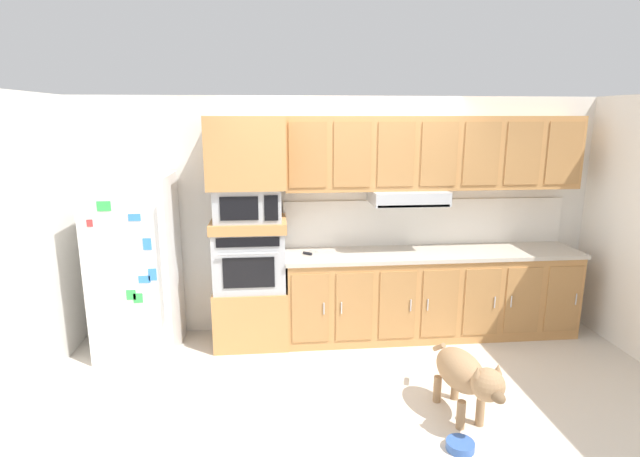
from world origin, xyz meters
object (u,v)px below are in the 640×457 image
built_in_oven (250,258)px  dog_food_bowl (460,445)px  dog (466,375)px  refrigerator (136,265)px  screwdriver (308,253)px  microwave (248,203)px

built_in_oven → dog_food_bowl: 2.57m
dog → dog_food_bowl: 0.51m
refrigerator → screwdriver: bearing=2.5°
dog → dog_food_bowl: dog is taller
refrigerator → dog_food_bowl: refrigerator is taller
built_in_oven → dog: bearing=-42.5°
built_in_oven → dog_food_bowl: size_ratio=3.50×
screwdriver → dog: size_ratio=0.17×
dog → dog_food_bowl: bearing=-33.0°
refrigerator → built_in_oven: 1.10m
refrigerator → built_in_oven: refrigerator is taller
dog_food_bowl → screwdriver: bearing=116.2°
built_in_oven → dog: (1.68, -1.54, -0.52)m
refrigerator → built_in_oven: bearing=3.5°
dog_food_bowl → built_in_oven: bearing=128.9°
screwdriver → dog: screwdriver is taller
built_in_oven → microwave: microwave is taller
microwave → screwdriver: microwave is taller
microwave → dog: 2.52m
built_in_oven → microwave: 0.56m
built_in_oven → dog_food_bowl: (1.52, -1.89, -0.87)m
built_in_oven → dog: built_in_oven is taller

